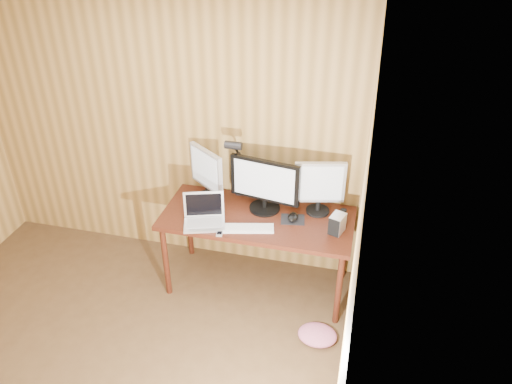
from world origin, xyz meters
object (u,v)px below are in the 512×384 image
at_px(laptop, 204,216).
at_px(hard_drive, 337,224).
at_px(keyboard, 248,228).
at_px(mouse, 293,217).
at_px(desk, 259,223).
at_px(monitor_left, 206,172).
at_px(speaker, 343,216).
at_px(phone, 220,233).
at_px(monitor_right, 319,186).
at_px(monitor_center, 265,184).
at_px(desk_lamp, 236,160).

relative_size(laptop, hard_drive, 2.37).
relative_size(keyboard, mouse, 3.47).
relative_size(desk, monitor_left, 3.41).
bearing_deg(speaker, laptop, -166.77).
bearing_deg(laptop, phone, -55.07).
relative_size(keyboard, hard_drive, 2.56).
distance_m(desk, monitor_right, 0.62).
relative_size(monitor_left, speaker, 3.80).
bearing_deg(hard_drive, laptop, -155.51).
xyz_separation_m(monitor_center, monitor_right, (0.45, 0.06, 0.01)).
bearing_deg(laptop, monitor_left, 85.96).
distance_m(desk, monitor_center, 0.37).
xyz_separation_m(monitor_right, speaker, (0.22, -0.10, -0.19)).
xyz_separation_m(keyboard, mouse, (0.32, 0.22, 0.01)).
distance_m(laptop, mouse, 0.73).
bearing_deg(monitor_left, mouse, 24.86).
relative_size(monitor_center, keyboard, 1.42).
xyz_separation_m(monitor_left, keyboard, (0.47, -0.38, -0.24)).
height_order(monitor_left, laptop, monitor_left).
distance_m(monitor_right, phone, 0.90).
bearing_deg(mouse, speaker, 6.29).
bearing_deg(monitor_left, laptop, -39.36).
bearing_deg(monitor_center, mouse, -11.55).
relative_size(mouse, phone, 1.19).
height_order(monitor_right, speaker, monitor_right).
bearing_deg(mouse, laptop, -166.33).
height_order(monitor_left, hard_drive, monitor_left).
height_order(keyboard, speaker, speaker).
distance_m(mouse, hard_drive, 0.38).
bearing_deg(monitor_right, monitor_left, 166.59).
xyz_separation_m(desk, hard_drive, (0.66, -0.13, 0.20)).
bearing_deg(monitor_left, desk_lamp, 46.27).
relative_size(monitor_center, monitor_right, 1.28).
height_order(monitor_left, speaker, monitor_left).
distance_m(desk, speaker, 0.72).
bearing_deg(monitor_right, phone, -159.03).
height_order(laptop, desk_lamp, desk_lamp).
distance_m(laptop, keyboard, 0.38).
bearing_deg(phone, monitor_center, 48.65).
bearing_deg(desk, keyboard, -95.82).
distance_m(monitor_left, laptop, 0.42).
bearing_deg(desk, phone, -122.16).
xyz_separation_m(desk, mouse, (0.30, -0.05, 0.15)).
height_order(laptop, keyboard, laptop).
distance_m(laptop, speaker, 1.13).
bearing_deg(monitor_left, monitor_center, 29.66).
height_order(monitor_left, mouse, monitor_left).
height_order(monitor_center, monitor_left, same).
xyz_separation_m(desk, monitor_center, (0.03, 0.05, 0.37)).
bearing_deg(desk_lamp, desk, -39.09).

